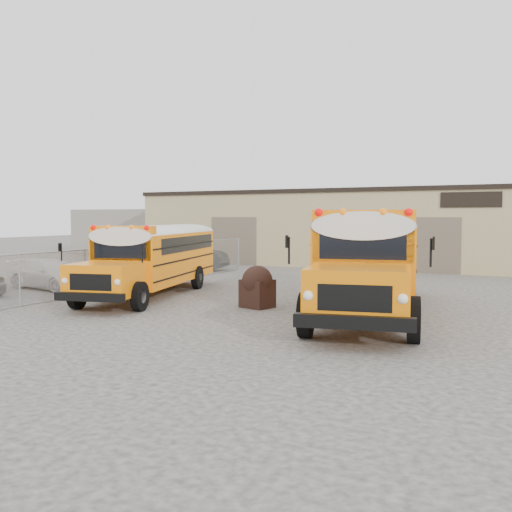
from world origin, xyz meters
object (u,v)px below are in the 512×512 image
at_px(tarp_bundle, 257,286).
at_px(car_white, 51,274).
at_px(car_dark, 183,255).
at_px(school_bus_left, 200,246).
at_px(school_bus_right, 378,243).

bearing_deg(tarp_bundle, car_white, 177.82).
bearing_deg(car_dark, school_bus_left, -149.32).
bearing_deg(school_bus_right, car_dark, 169.66).
bearing_deg(school_bus_left, school_bus_right, 7.76).
relative_size(school_bus_right, car_white, 2.69).
bearing_deg(car_white, tarp_bundle, -84.77).
relative_size(school_bus_right, car_dark, 2.26).
relative_size(tarp_bundle, car_white, 0.33).
xyz_separation_m(tarp_bundle, car_white, (-9.96, 0.38, -0.11)).
bearing_deg(school_bus_right, school_bus_left, -172.24).
bearing_deg(car_white, car_dark, 6.72).
distance_m(school_bus_left, school_bus_right, 8.59).
bearing_deg(tarp_bundle, car_dark, 134.88).
relative_size(school_bus_left, car_white, 2.28).
distance_m(car_white, car_dark, 9.52).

